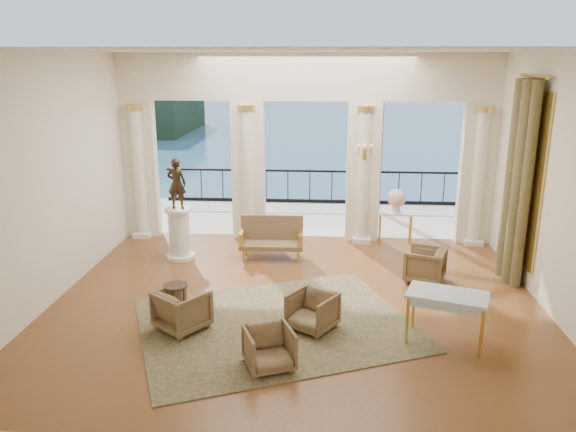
# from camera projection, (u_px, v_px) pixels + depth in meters

# --- Properties ---
(floor) EXTENTS (9.00, 9.00, 0.00)m
(floor) POSITION_uv_depth(u_px,v_px,m) (296.00, 302.00, 10.45)
(floor) COLOR #4E240C
(floor) RESTS_ON ground
(room_walls) EXTENTS (9.00, 9.00, 9.00)m
(room_walls) POSITION_uv_depth(u_px,v_px,m) (293.00, 160.00, 8.59)
(room_walls) COLOR #F4E9CD
(room_walls) RESTS_ON ground
(arcade) EXTENTS (9.00, 0.56, 4.50)m
(arcade) POSITION_uv_depth(u_px,v_px,m) (306.00, 136.00, 13.41)
(arcade) COLOR #F0E3C2
(arcade) RESTS_ON ground
(terrace) EXTENTS (10.00, 3.60, 0.10)m
(terrace) POSITION_uv_depth(u_px,v_px,m) (308.00, 218.00, 16.03)
(terrace) COLOR beige
(terrace) RESTS_ON ground
(balustrade) EXTENTS (9.00, 0.06, 1.03)m
(balustrade) POSITION_uv_depth(u_px,v_px,m) (310.00, 190.00, 17.44)
(balustrade) COLOR black
(balustrade) RESTS_ON terrace
(palm_tree) EXTENTS (2.00, 2.00, 4.50)m
(palm_tree) POSITION_uv_depth(u_px,v_px,m) (382.00, 68.00, 15.52)
(palm_tree) COLOR #4C3823
(palm_tree) RESTS_ON terrace
(headland) EXTENTS (22.00, 18.00, 6.00)m
(headland) POSITION_uv_depth(u_px,v_px,m) (115.00, 110.00, 80.47)
(headland) COLOR black
(headland) RESTS_ON sea
(sea) EXTENTS (160.00, 160.00, 0.00)m
(sea) POSITION_uv_depth(u_px,v_px,m) (324.00, 143.00, 69.65)
(sea) COLOR #205B86
(sea) RESTS_ON ground
(curtain) EXTENTS (0.33, 1.40, 4.09)m
(curtain) POSITION_uv_depth(u_px,v_px,m) (518.00, 182.00, 11.04)
(curtain) COLOR #4A4324
(curtain) RESTS_ON ground
(window_frame) EXTENTS (0.04, 1.60, 3.40)m
(window_frame) POSITION_uv_depth(u_px,v_px,m) (528.00, 178.00, 11.01)
(window_frame) COLOR gold
(window_frame) RESTS_ON room_walls
(wall_sconce) EXTENTS (0.30, 0.11, 0.33)m
(wall_sconce) POSITION_uv_depth(u_px,v_px,m) (365.00, 153.00, 13.11)
(wall_sconce) COLOR gold
(wall_sconce) RESTS_ON arcade
(rug) EXTENTS (5.43, 4.89, 0.02)m
(rug) POSITION_uv_depth(u_px,v_px,m) (276.00, 325.00, 9.53)
(rug) COLOR #2D3319
(rug) RESTS_ON ground
(armchair_a) EXTENTS (0.86, 0.83, 0.69)m
(armchair_a) POSITION_uv_depth(u_px,v_px,m) (269.00, 347.00, 8.16)
(armchair_a) COLOR #4E3F23
(armchair_a) RESTS_ON ground
(armchair_b) EXTENTS (0.93, 0.92, 0.71)m
(armchair_b) POSITION_uv_depth(u_px,v_px,m) (312.00, 309.00, 9.33)
(armchair_b) COLOR #4E3F23
(armchair_b) RESTS_ON ground
(armchair_c) EXTENTS (0.91, 0.94, 0.76)m
(armchair_c) POSITION_uv_depth(u_px,v_px,m) (425.00, 263.00, 11.32)
(armchair_c) COLOR #4E3F23
(armchair_c) RESTS_ON ground
(armchair_d) EXTENTS (1.02, 1.01, 0.77)m
(armchair_d) POSITION_uv_depth(u_px,v_px,m) (182.00, 308.00, 9.32)
(armchair_d) COLOR #4E3F23
(armchair_d) RESTS_ON ground
(settee) EXTENTS (1.43, 0.64, 0.94)m
(settee) POSITION_uv_depth(u_px,v_px,m) (272.00, 237.00, 12.68)
(settee) COLOR #4E3F23
(settee) RESTS_ON ground
(game_table) EXTENTS (1.37, 1.02, 0.84)m
(game_table) POSITION_uv_depth(u_px,v_px,m) (447.00, 298.00, 8.79)
(game_table) COLOR #A5C7D4
(game_table) RESTS_ON ground
(pedestal) EXTENTS (0.64, 0.64, 1.17)m
(pedestal) POSITION_uv_depth(u_px,v_px,m) (179.00, 234.00, 12.57)
(pedestal) COLOR silver
(pedestal) RESTS_ON ground
(statue) EXTENTS (0.42, 0.29, 1.12)m
(statue) POSITION_uv_depth(u_px,v_px,m) (177.00, 184.00, 12.25)
(statue) COLOR black
(statue) RESTS_ON pedestal
(console_table) EXTENTS (0.85, 0.38, 0.79)m
(console_table) POSITION_uv_depth(u_px,v_px,m) (396.00, 218.00, 13.53)
(console_table) COLOR silver
(console_table) RESTS_ON ground
(urn) EXTENTS (0.44, 0.44, 0.58)m
(urn) POSITION_uv_depth(u_px,v_px,m) (397.00, 199.00, 13.40)
(urn) COLOR white
(urn) RESTS_ON console_table
(side_table) EXTENTS (0.42, 0.42, 0.68)m
(side_table) POSITION_uv_depth(u_px,v_px,m) (176.00, 290.00, 9.52)
(side_table) COLOR black
(side_table) RESTS_ON ground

